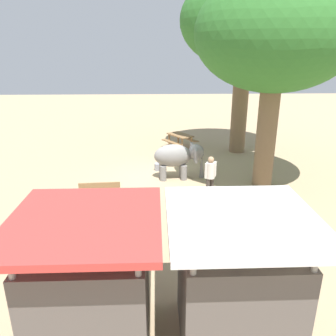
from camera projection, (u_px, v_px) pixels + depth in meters
name	position (u px, v px, depth m)	size (l,w,h in m)	color
ground_plane	(161.00, 178.00, 14.11)	(60.00, 60.00, 0.00)	tan
elephant	(178.00, 157.00, 13.76)	(2.14, 1.44, 1.48)	slate
person_handler	(210.00, 175.00, 11.76)	(0.46, 0.32, 1.62)	#3F3833
shade_tree_main	(276.00, 35.00, 11.50)	(5.77, 5.29, 7.74)	brown
shade_tree_secondary	(246.00, 22.00, 15.76)	(6.34, 5.81, 8.76)	brown
wooden_bench	(100.00, 192.00, 11.45)	(1.42, 0.48, 0.88)	olive
picnic_table_near	(180.00, 138.00, 18.28)	(2.06, 2.06, 0.78)	olive
market_stall_white	(237.00, 284.00, 5.91)	(2.50, 2.50, 2.52)	#59514C
market_stall_red	(91.00, 288.00, 5.81)	(2.50, 2.50, 2.52)	#59514C
feed_bucket	(158.00, 167.00, 14.97)	(0.36, 0.36, 0.32)	gray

